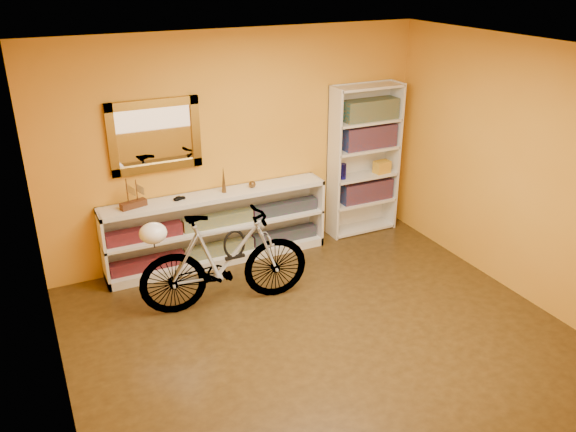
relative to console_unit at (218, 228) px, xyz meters
name	(u,v)px	position (x,y,z in m)	size (l,w,h in m)	color
floor	(320,335)	(0.36, -1.81, -0.43)	(4.50, 4.00, 0.01)	#32220D
ceiling	(327,52)	(0.36, -1.81, 2.18)	(4.50, 4.00, 0.01)	silver
back_wall	(239,146)	(0.36, 0.19, 0.88)	(4.50, 0.01, 2.60)	orange
left_wall	(43,262)	(-1.89, -1.81, 0.88)	(0.01, 4.00, 2.60)	orange
right_wall	(519,171)	(2.62, -1.81, 0.88)	(0.01, 4.00, 2.60)	orange
gilt_mirror	(155,136)	(-0.59, 0.15, 1.12)	(0.98, 0.06, 0.78)	brown
wall_socket	(308,217)	(1.26, 0.17, -0.17)	(0.09, 0.01, 0.09)	silver
console_unit	(218,228)	(0.00, 0.00, 0.00)	(2.60, 0.35, 0.85)	silver
cd_row_lower	(219,249)	(0.00, -0.02, -0.26)	(2.50, 0.13, 0.14)	black
cd_row_upper	(218,220)	(0.00, -0.02, 0.11)	(2.50, 0.13, 0.14)	navy
model_ship	(132,193)	(-0.92, 0.00, 0.59)	(0.28, 0.11, 0.34)	#3E2011
toy_car	(180,200)	(-0.42, 0.00, 0.43)	(0.00, 0.00, 0.00)	black
bronze_ornament	(224,180)	(0.10, 0.00, 0.58)	(0.05, 0.05, 0.31)	brown
decorative_orb	(252,184)	(0.44, 0.00, 0.46)	(0.08, 0.08, 0.08)	brown
bookcase	(364,161)	(1.96, 0.03, 0.52)	(0.90, 0.30, 1.90)	silver
book_row_a	(366,190)	(2.01, 0.03, 0.12)	(0.70, 0.22, 0.26)	maroon
book_row_b	(369,136)	(2.01, 0.03, 0.83)	(0.70, 0.22, 0.28)	maroon
book_row_c	(370,110)	(2.01, 0.03, 1.16)	(0.70, 0.22, 0.25)	#1B5660
travel_mug	(343,171)	(1.65, 0.01, 0.44)	(0.09, 0.09, 0.20)	navy
red_tin	(351,114)	(1.76, 0.06, 1.13)	(0.15, 0.15, 0.19)	maroon
yellow_bag	(382,167)	(2.21, -0.01, 0.42)	(0.20, 0.13, 0.15)	gold
bicycle	(225,259)	(-0.25, -0.92, 0.09)	(1.75, 0.45, 1.03)	silver
helmet	(153,233)	(-0.91, -0.84, 0.48)	(0.26, 0.25, 0.20)	white
u_lock	(234,244)	(-0.14, -0.94, 0.24)	(0.23, 0.23, 0.02)	black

